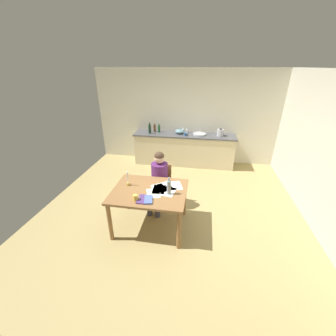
% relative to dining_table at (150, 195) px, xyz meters
% --- Properties ---
extents(ground_plane, '(5.20, 5.20, 0.04)m').
position_rel_dining_table_xyz_m(ground_plane, '(0.30, 0.60, -0.67)').
color(ground_plane, tan).
extents(wall_back, '(5.20, 0.12, 2.60)m').
position_rel_dining_table_xyz_m(wall_back, '(0.30, 3.20, 0.65)').
color(wall_back, beige).
rests_on(wall_back, ground).
extents(wall_right, '(0.12, 5.20, 2.60)m').
position_rel_dining_table_xyz_m(wall_right, '(2.90, 0.60, 0.65)').
color(wall_right, beige).
rests_on(wall_right, ground).
extents(kitchen_counter, '(2.84, 0.64, 0.90)m').
position_rel_dining_table_xyz_m(kitchen_counter, '(0.30, 2.84, -0.20)').
color(kitchen_counter, beige).
rests_on(kitchen_counter, ground).
extents(dining_table, '(1.24, 0.99, 0.75)m').
position_rel_dining_table_xyz_m(dining_table, '(0.00, 0.00, 0.00)').
color(dining_table, olive).
rests_on(dining_table, ground).
extents(chair_at_table, '(0.45, 0.45, 0.86)m').
position_rel_dining_table_xyz_m(chair_at_table, '(0.05, 0.74, -0.17)').
color(chair_at_table, olive).
rests_on(chair_at_table, ground).
extents(person_seated, '(0.37, 0.62, 1.19)m').
position_rel_dining_table_xyz_m(person_seated, '(0.03, 0.59, 0.03)').
color(person_seated, '#592666').
rests_on(person_seated, ground).
extents(coffee_mug, '(0.11, 0.07, 0.10)m').
position_rel_dining_table_xyz_m(coffee_mug, '(-0.13, -0.32, 0.15)').
color(coffee_mug, '#F2CC4C').
rests_on(coffee_mug, dining_table).
extents(candlestick, '(0.06, 0.06, 0.26)m').
position_rel_dining_table_xyz_m(candlestick, '(-0.40, 0.11, 0.18)').
color(candlestick, gold).
rests_on(candlestick, dining_table).
extents(book_magazine, '(0.17, 0.26, 0.03)m').
position_rel_dining_table_xyz_m(book_magazine, '(0.06, -0.29, 0.12)').
color(book_magazine, '#4D65AC').
rests_on(book_magazine, dining_table).
extents(book_cookery, '(0.14, 0.25, 0.02)m').
position_rel_dining_table_xyz_m(book_cookery, '(-0.04, -0.29, 0.11)').
color(book_cookery, '#4C316D').
rests_on(book_cookery, dining_table).
extents(paper_letter, '(0.33, 0.36, 0.00)m').
position_rel_dining_table_xyz_m(paper_letter, '(0.14, 0.09, 0.10)').
color(paper_letter, white).
rests_on(paper_letter, dining_table).
extents(paper_bill, '(0.29, 0.35, 0.00)m').
position_rel_dining_table_xyz_m(paper_bill, '(0.41, 0.23, 0.10)').
color(paper_bill, white).
rests_on(paper_bill, dining_table).
extents(paper_envelope, '(0.34, 0.36, 0.00)m').
position_rel_dining_table_xyz_m(paper_envelope, '(0.24, 0.17, 0.10)').
color(paper_envelope, white).
rests_on(paper_envelope, dining_table).
extents(paper_receipt, '(0.26, 0.33, 0.00)m').
position_rel_dining_table_xyz_m(paper_receipt, '(0.32, 0.01, 0.10)').
color(paper_receipt, white).
rests_on(paper_receipt, dining_table).
extents(paper_notice, '(0.29, 0.35, 0.00)m').
position_rel_dining_table_xyz_m(paper_notice, '(0.09, -0.08, 0.10)').
color(paper_notice, white).
rests_on(paper_notice, dining_table).
extents(paper_flyer, '(0.23, 0.31, 0.00)m').
position_rel_dining_table_xyz_m(paper_flyer, '(0.15, 0.06, 0.10)').
color(paper_flyer, white).
rests_on(paper_flyer, dining_table).
extents(wine_bottle_on_table, '(0.07, 0.07, 0.30)m').
position_rel_dining_table_xyz_m(wine_bottle_on_table, '(0.34, -0.05, 0.23)').
color(wine_bottle_on_table, '#8C999E').
rests_on(wine_bottle_on_table, dining_table).
extents(sink_unit, '(0.36, 0.36, 0.24)m').
position_rel_dining_table_xyz_m(sink_unit, '(0.72, 2.85, 0.28)').
color(sink_unit, '#B2B7BC').
rests_on(sink_unit, kitchen_counter).
extents(bottle_oil, '(0.07, 0.07, 0.31)m').
position_rel_dining_table_xyz_m(bottle_oil, '(-0.67, 2.76, 0.38)').
color(bottle_oil, black).
rests_on(bottle_oil, kitchen_counter).
extents(bottle_vinegar, '(0.06, 0.06, 0.24)m').
position_rel_dining_table_xyz_m(bottle_vinegar, '(-0.57, 2.94, 0.36)').
color(bottle_vinegar, '#593319').
rests_on(bottle_vinegar, kitchen_counter).
extents(bottle_wine_red, '(0.06, 0.06, 0.25)m').
position_rel_dining_table_xyz_m(bottle_wine_red, '(-0.44, 2.92, 0.36)').
color(bottle_wine_red, '#194C23').
rests_on(bottle_wine_red, kitchen_counter).
extents(mixing_bowl, '(0.26, 0.26, 0.12)m').
position_rel_dining_table_xyz_m(mixing_bowl, '(0.16, 2.89, 0.31)').
color(mixing_bowl, '#668C99').
rests_on(mixing_bowl, kitchen_counter).
extents(stovetop_kettle, '(0.18, 0.18, 0.22)m').
position_rel_dining_table_xyz_m(stovetop_kettle, '(1.28, 2.84, 0.35)').
color(stovetop_kettle, '#B7BABF').
rests_on(stovetop_kettle, kitchen_counter).
extents(wine_glass_near_sink, '(0.07, 0.07, 0.15)m').
position_rel_dining_table_xyz_m(wine_glass_near_sink, '(0.36, 2.99, 0.36)').
color(wine_glass_near_sink, silver).
rests_on(wine_glass_near_sink, kitchen_counter).
extents(wine_glass_by_kettle, '(0.07, 0.07, 0.15)m').
position_rel_dining_table_xyz_m(wine_glass_by_kettle, '(0.25, 2.99, 0.36)').
color(wine_glass_by_kettle, silver).
rests_on(wine_glass_by_kettle, kitchen_counter).
extents(teacup_on_counter, '(0.12, 0.09, 0.09)m').
position_rel_dining_table_xyz_m(teacup_on_counter, '(0.35, 2.69, 0.30)').
color(teacup_on_counter, '#33598C').
rests_on(teacup_on_counter, kitchen_counter).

